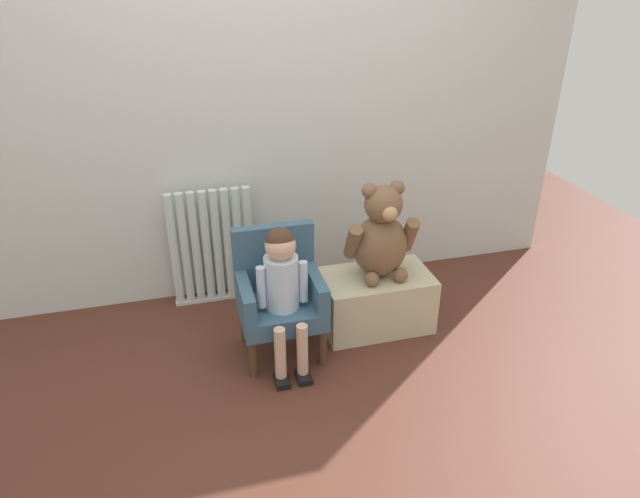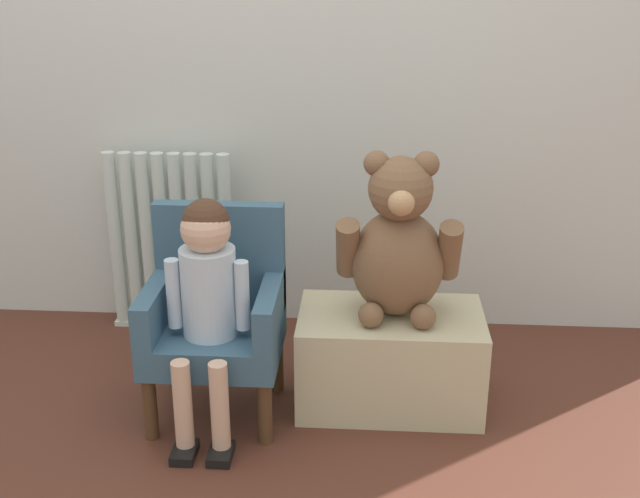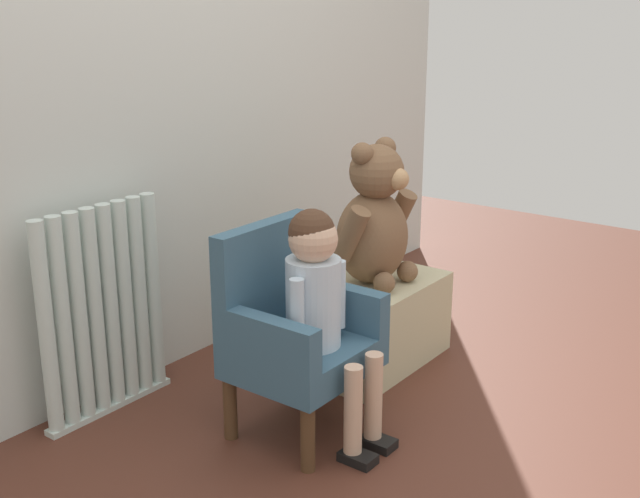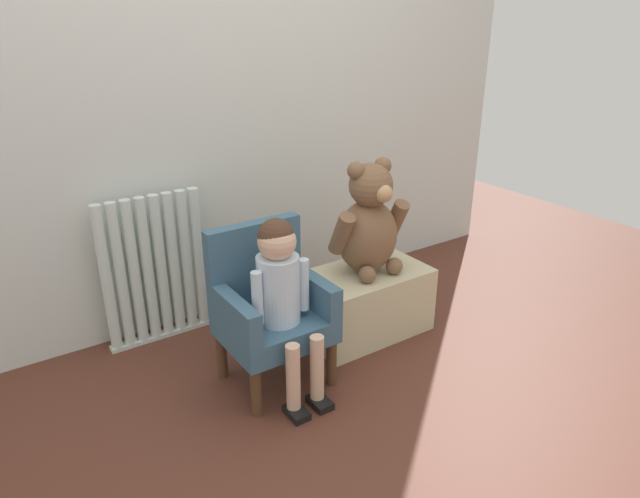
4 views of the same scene
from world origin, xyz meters
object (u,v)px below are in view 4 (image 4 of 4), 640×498
at_px(child_figure, 281,283).
at_px(large_teddy_bear, 369,224).
at_px(radiator, 155,270).
at_px(child_armchair, 269,306).
at_px(low_bench, 365,302).

relative_size(child_figure, large_teddy_bear, 1.38).
bearing_deg(large_teddy_bear, radiator, 149.80).
relative_size(child_armchair, low_bench, 1.12).
xyz_separation_m(low_bench, large_teddy_bear, (0.01, 0.01, 0.40)).
height_order(low_bench, large_teddy_bear, large_teddy_bear).
distance_m(child_figure, low_bench, 0.67).
bearing_deg(low_bench, radiator, 148.95).
distance_m(child_figure, large_teddy_bear, 0.61).
xyz_separation_m(child_figure, large_teddy_bear, (0.57, 0.18, 0.07)).
bearing_deg(child_figure, child_armchair, 90.00).
bearing_deg(large_teddy_bear, child_armchair, -172.79).
height_order(radiator, large_teddy_bear, large_teddy_bear).
bearing_deg(child_figure, radiator, 112.58).
distance_m(radiator, child_figure, 0.75).
xyz_separation_m(radiator, child_armchair, (0.28, -0.57, -0.01)).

